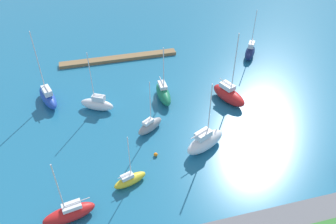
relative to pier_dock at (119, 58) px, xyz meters
name	(u,v)px	position (x,y,z in m)	size (l,w,h in m)	color
water	(156,90)	(-5.53, 14.14, -0.36)	(160.00, 160.00, 0.00)	#1E668C
pier_dock	(119,58)	(0.00, 0.00, 0.00)	(26.55, 2.14, 0.73)	olive
sailboat_red_far_south	(69,213)	(11.84, 40.12, 0.76)	(6.94, 3.25, 10.34)	red
sailboat_white_off_beacon	(205,141)	(-9.30, 32.23, 1.21)	(7.71, 5.38, 12.19)	white
sailboat_yellow_west_end	(130,180)	(3.42, 36.36, 0.49)	(5.20, 3.04, 8.90)	yellow
sailboat_blue_east_end	(48,96)	(15.11, 13.14, 1.11)	(4.60, 8.26, 14.32)	#2347B2
sailboat_green_center_basin	(163,93)	(-6.15, 17.48, 1.03)	(2.26, 7.39, 11.16)	#19724C
sailboat_gray_inner_mooring	(150,126)	(-1.77, 25.78, 0.71)	(5.33, 4.32, 9.68)	gray
sailboat_navy_by_breakwater	(250,52)	(-29.46, 6.35, 1.04)	(5.29, 6.50, 11.37)	#141E4C
sailboat_red_lone_north	(229,95)	(-17.97, 21.12, 1.12)	(5.46, 8.21, 14.05)	red
sailboat_white_near_pier	(97,104)	(6.35, 17.58, 0.91)	(6.48, 4.77, 11.67)	white
mooring_buoy_orange	(156,155)	(-1.34, 31.94, -0.04)	(0.64, 0.64, 0.64)	orange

